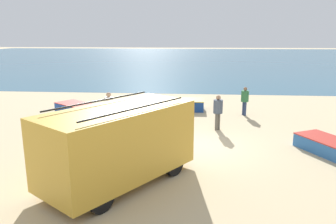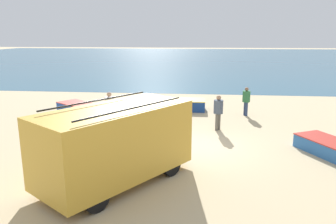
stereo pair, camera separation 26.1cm
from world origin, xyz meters
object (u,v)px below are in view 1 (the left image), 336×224
at_px(parked_van, 120,142).
at_px(fisherman_3, 109,107).
at_px(fisherman_0, 218,109).
at_px(fisherman_2, 245,98).
at_px(fishing_rowboat_1, 166,104).
at_px(fishing_rowboat_2, 80,109).

bearing_deg(parked_van, fisherman_3, 52.82).
height_order(fisherman_0, fisherman_2, fisherman_0).
xyz_separation_m(parked_van, fisherman_3, (-1.90, 5.99, -0.25)).
xyz_separation_m(fisherman_0, fisherman_3, (-5.25, -0.05, 0.04)).
distance_m(fishing_rowboat_1, fisherman_0, 5.07).
xyz_separation_m(fisherman_0, fisherman_2, (1.70, 3.06, -0.04)).
relative_size(fisherman_2, fisherman_3, 0.92).
bearing_deg(fisherman_0, parked_van, -82.10).
bearing_deg(fisherman_3, fishing_rowboat_2, 11.52).
bearing_deg(fishing_rowboat_2, parked_van, -27.22).
bearing_deg(fisherman_3, parked_van, 167.10).
relative_size(parked_van, fisherman_0, 3.08).
relative_size(fisherman_0, fisherman_2, 1.05).
distance_m(fisherman_0, fisherman_3, 5.25).
xyz_separation_m(fishing_rowboat_2, fisherman_0, (7.66, -2.63, 0.74)).
relative_size(fishing_rowboat_1, fisherman_0, 3.06).
xyz_separation_m(parked_van, fishing_rowboat_1, (0.49, 10.17, -0.98)).
xyz_separation_m(fishing_rowboat_1, fisherman_3, (-2.39, -4.18, 0.73)).
bearing_deg(fishing_rowboat_1, fisherman_0, 124.48).
bearing_deg(fishing_rowboat_1, fisherman_2, 166.56).
bearing_deg(fishing_rowboat_1, fishing_rowboat_2, 17.21).
relative_size(parked_van, fisherman_3, 2.95).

